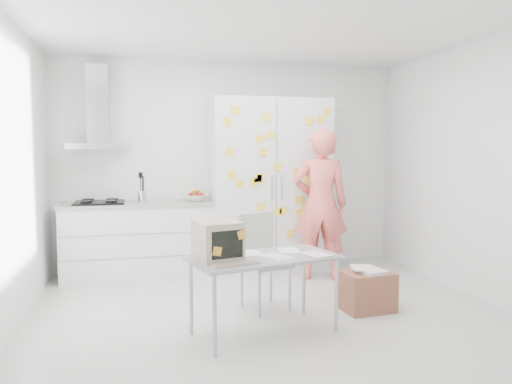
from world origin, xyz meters
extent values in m
cube|color=silver|center=(0.00, 0.00, -0.01)|extent=(4.50, 4.00, 0.02)
cube|color=white|center=(0.00, 2.00, 1.35)|extent=(4.50, 0.02, 2.70)
cube|color=white|center=(-2.25, 0.00, 1.35)|extent=(0.02, 4.00, 2.70)
cube|color=white|center=(2.25, 0.00, 1.35)|extent=(0.02, 4.00, 2.70)
cube|color=white|center=(0.00, 0.00, 2.70)|extent=(4.50, 4.00, 0.02)
cube|color=white|center=(-1.20, 1.70, 0.44)|extent=(1.80, 0.60, 0.88)
cube|color=gray|center=(-1.20, 1.40, 0.58)|extent=(1.76, 0.01, 0.01)
cube|color=gray|center=(-1.20, 1.40, 0.30)|extent=(1.76, 0.01, 0.01)
cube|color=#9E9E99|center=(-1.20, 1.70, 0.90)|extent=(1.84, 0.63, 0.04)
cube|color=black|center=(-1.65, 1.70, 0.93)|extent=(0.58, 0.50, 0.03)
cylinder|color=black|center=(-1.79, 1.58, 0.95)|extent=(0.14, 0.14, 0.02)
cylinder|color=black|center=(-1.51, 1.58, 0.95)|extent=(0.14, 0.14, 0.02)
cylinder|color=black|center=(-1.79, 1.82, 0.95)|extent=(0.14, 0.14, 0.02)
cylinder|color=black|center=(-1.51, 1.82, 0.95)|extent=(0.14, 0.14, 0.02)
cylinder|color=silver|center=(-1.15, 1.70, 0.99)|extent=(0.10, 0.10, 0.14)
cylinder|color=black|center=(-1.16, 1.71, 1.09)|extent=(0.01, 0.01, 0.30)
cylinder|color=black|center=(-1.13, 1.69, 1.09)|extent=(0.01, 0.01, 0.30)
cylinder|color=black|center=(-1.15, 1.72, 1.09)|extent=(0.01, 0.01, 0.30)
cube|color=black|center=(-1.16, 1.71, 1.25)|extent=(0.05, 0.01, 0.07)
imported|color=white|center=(-0.50, 1.70, 0.96)|extent=(0.31, 0.31, 0.08)
sphere|color=#B2140F|center=(-0.56, 1.72, 0.99)|extent=(0.08, 0.08, 0.08)
sphere|color=#B2140F|center=(-0.47, 1.65, 0.99)|extent=(0.08, 0.08, 0.08)
sphere|color=#B2140F|center=(-0.43, 1.74, 0.99)|extent=(0.08, 0.08, 0.08)
cylinder|color=yellow|center=(-0.52, 1.72, 1.03)|extent=(0.09, 0.17, 0.10)
cylinder|color=yellow|center=(-0.49, 1.72, 1.03)|extent=(0.04, 0.17, 0.10)
cylinder|color=yellow|center=(-0.47, 1.72, 1.03)|extent=(0.08, 0.17, 0.10)
cube|color=silver|center=(-1.65, 1.75, 1.60)|extent=(0.70, 0.48, 0.07)
cube|color=silver|center=(-1.65, 1.87, 2.10)|extent=(0.26, 0.24, 0.95)
cube|color=silver|center=(0.45, 1.68, 1.10)|extent=(1.50, 0.65, 2.20)
cube|color=slate|center=(0.45, 1.35, 1.10)|extent=(0.01, 0.01, 2.16)
cube|color=silver|center=(0.39, 1.34, 1.10)|extent=(0.02, 0.02, 0.30)
cube|color=silver|center=(0.51, 1.34, 1.10)|extent=(0.02, 0.02, 0.30)
cube|color=yellow|center=(0.86, 1.34, 1.90)|extent=(0.10, 0.00, 0.10)
cube|color=yellow|center=(1.01, 1.34, 1.93)|extent=(0.12, 0.00, 0.12)
cube|color=yellow|center=(1.12, 1.34, 1.05)|extent=(0.12, 0.00, 0.12)
cube|color=yellow|center=(0.22, 1.34, 1.21)|extent=(0.10, 0.00, 0.10)
cube|color=yellow|center=(0.46, 1.34, 1.35)|extent=(0.12, 0.00, 0.12)
cube|color=yellow|center=(0.83, 1.34, 0.86)|extent=(0.12, 0.00, 0.12)
cube|color=yellow|center=(0.25, 1.34, 0.87)|extent=(0.10, 0.00, 0.10)
cube|color=yellow|center=(0.32, 1.34, 1.95)|extent=(0.12, 0.00, 0.12)
cube|color=yellow|center=(0.54, 1.34, 0.81)|extent=(0.12, 0.00, 0.12)
cube|color=yellow|center=(0.86, 1.34, 1.19)|extent=(0.12, 0.00, 0.12)
cube|color=yellow|center=(0.74, 1.34, 0.94)|extent=(0.10, 0.00, 0.10)
cube|color=yellow|center=(0.24, 1.34, 1.69)|extent=(0.12, 0.00, 0.12)
cube|color=yellow|center=(-0.01, 1.34, 1.15)|extent=(0.10, 0.00, 0.10)
cube|color=yellow|center=(-0.10, 1.34, 1.26)|extent=(0.10, 0.00, 0.10)
cube|color=yellow|center=(-0.16, 1.34, 1.89)|extent=(0.11, 0.00, 0.11)
cube|color=yellow|center=(0.38, 1.34, 0.59)|extent=(0.10, 0.00, 0.10)
cube|color=yellow|center=(0.25, 1.34, 1.22)|extent=(0.11, 0.00, 0.11)
cube|color=yellow|center=(0.99, 1.34, 0.59)|extent=(0.11, 0.00, 0.11)
cube|color=yellow|center=(1.09, 1.34, 2.03)|extent=(0.10, 0.00, 0.10)
cube|color=yellow|center=(0.28, 1.34, 1.53)|extent=(0.10, 0.00, 0.10)
cube|color=yellow|center=(0.17, 1.34, 1.16)|extent=(0.11, 0.00, 0.11)
cube|color=yellow|center=(0.63, 1.34, 0.52)|extent=(0.10, 0.00, 0.10)
cube|color=yellow|center=(-0.07, 1.34, 2.03)|extent=(0.10, 0.00, 0.10)
cube|color=yellow|center=(-0.13, 1.34, 1.54)|extent=(0.12, 0.00, 0.12)
cube|color=yellow|center=(0.76, 1.34, 0.77)|extent=(0.11, 0.00, 0.11)
cube|color=yellow|center=(0.37, 1.34, 1.73)|extent=(0.11, 0.00, 0.11)
cube|color=yellow|center=(0.72, 1.34, 1.28)|extent=(0.11, 0.00, 0.11)
cube|color=yellow|center=(0.47, 1.34, 0.80)|extent=(0.11, 0.00, 0.11)
imported|color=#FE6A62|center=(0.93, 1.10, 0.90)|extent=(0.74, 0.57, 1.81)
cube|color=gray|center=(-0.17, -0.50, 0.65)|extent=(1.35, 0.90, 0.03)
cylinder|color=#9E9FA2|center=(-0.66, -0.88, 0.32)|extent=(0.04, 0.04, 0.63)
cylinder|color=#9E9FA2|center=(0.43, -0.61, 0.32)|extent=(0.04, 0.04, 0.63)
cylinder|color=#9E9FA2|center=(-0.78, -0.39, 0.32)|extent=(0.04, 0.04, 0.63)
cylinder|color=#9E9FA2|center=(0.31, -0.11, 0.32)|extent=(0.04, 0.04, 0.63)
cube|color=tan|center=(-0.58, -0.52, 0.82)|extent=(0.41, 0.42, 0.32)
cube|color=tan|center=(-0.53, -0.70, 0.82)|extent=(0.31, 0.09, 0.28)
cube|color=black|center=(-0.53, -0.71, 0.82)|extent=(0.26, 0.07, 0.22)
cube|color=orange|center=(-0.61, -0.74, 0.78)|extent=(0.08, 0.02, 0.08)
cube|color=orange|center=(-0.41, -0.69, 0.89)|extent=(0.08, 0.02, 0.08)
cube|color=tan|center=(-0.48, -0.74, 0.68)|extent=(0.41, 0.22, 0.02)
cube|color=gray|center=(-0.48, -0.74, 0.69)|extent=(0.37, 0.18, 0.01)
cube|color=silver|center=(-0.08, -0.52, 0.67)|extent=(0.29, 0.32, 0.00)
cube|color=silver|center=(0.10, -0.32, 0.67)|extent=(0.21, 0.28, 0.00)
cube|color=silver|center=(0.27, -0.52, 0.67)|extent=(0.26, 0.31, 0.00)
cube|color=silver|center=(-0.26, -0.34, 0.67)|extent=(0.21, 0.28, 0.00)
cube|color=#B1B2AF|center=(-0.01, 0.11, 0.45)|extent=(0.53, 0.53, 0.04)
cube|color=#B1B2AF|center=(-0.06, 0.29, 0.70)|extent=(0.39, 0.15, 0.46)
cylinder|color=#AEADB2|center=(-0.12, -0.10, 0.22)|extent=(0.04, 0.04, 0.43)
cylinder|color=#AEADB2|center=(0.21, 0.00, 0.22)|extent=(0.04, 0.04, 0.43)
cylinder|color=#AEADB2|center=(-0.22, 0.22, 0.22)|extent=(0.04, 0.04, 0.43)
cylinder|color=#AEADB2|center=(0.11, 0.32, 0.22)|extent=(0.04, 0.04, 0.43)
cube|color=brown|center=(0.95, -0.14, 0.19)|extent=(0.51, 0.42, 0.38)
cube|color=silver|center=(0.97, -0.16, 0.40)|extent=(0.29, 0.34, 0.03)
cube|color=silver|center=(0.91, -0.10, 0.41)|extent=(0.25, 0.32, 0.00)
camera|label=1|loc=(-1.21, -4.51, 1.57)|focal=35.00mm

